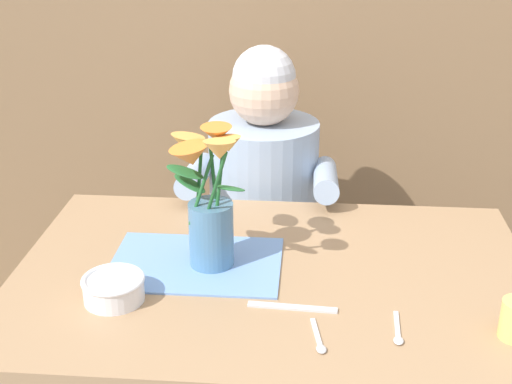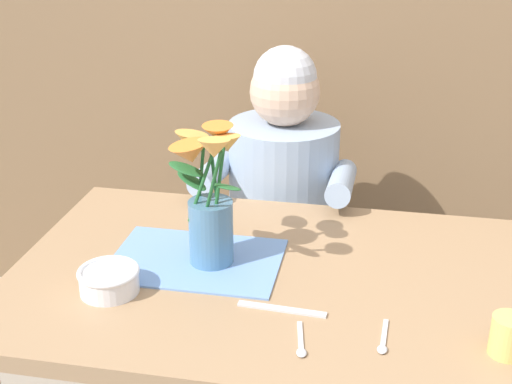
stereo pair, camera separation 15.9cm
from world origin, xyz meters
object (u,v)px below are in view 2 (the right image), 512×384
flower_vase (208,199)px  ceramic_bowl (109,279)px  seated_person (282,224)px  coffee_cup (509,336)px  dinner_knife (282,309)px

flower_vase → ceramic_bowl: (-0.18, -0.17, -0.14)m
seated_person → ceramic_bowl: 0.83m
flower_vase → coffee_cup: bearing=-20.1°
dinner_knife → coffee_cup: size_ratio=2.04×
ceramic_bowl → dinner_knife: 0.38m
ceramic_bowl → dinner_knife: size_ratio=0.72×
seated_person → dinner_knife: 0.79m
seated_person → ceramic_bowl: bearing=-106.5°
seated_person → dinner_knife: (0.12, -0.76, 0.18)m
flower_vase → ceramic_bowl: bearing=-137.6°
seated_person → coffee_cup: bearing=-53.1°
dinner_knife → seated_person: bearing=102.2°
flower_vase → dinner_knife: 0.31m
coffee_cup → dinner_knife: bearing=171.6°
seated_person → coffee_cup: (0.56, -0.83, 0.22)m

